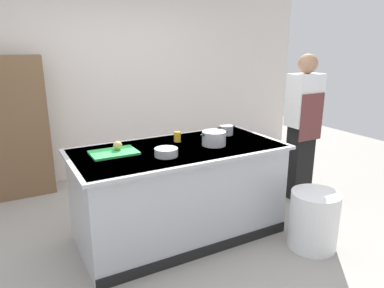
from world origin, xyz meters
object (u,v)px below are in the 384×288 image
Objects in this scene: juice_cup at (177,137)px; trash_bin at (314,220)px; mixing_bowl at (166,152)px; person_chef at (303,124)px; onion at (118,145)px; sauce_pan at (226,130)px; stock_pot at (214,138)px.

juice_cup is 1.50m from trash_bin.
person_chef reaches higher than mixing_bowl.
onion is 1.19m from sauce_pan.
sauce_pan is at bearing 22.75° from mixing_bowl.
mixing_bowl is 0.12× the size of person_chef.
onion is 0.90m from stock_pot.
mixing_bowl is at bearing 109.38° from person_chef.
onion and juice_cup have the same top height.
person_chef is (1.35, 0.19, -0.05)m from stock_pot.
stock_pot is at bearing 132.62° from trash_bin.
juice_cup is at bearing 179.28° from sauce_pan.
person_chef reaches higher than juice_cup.
sauce_pan and juice_cup have the same top height.
juice_cup reaches higher than trash_bin.
onion is 2.22m from person_chef.
mixing_bowl is at bearing -157.25° from sauce_pan.
onion is 0.62m from juice_cup.
person_chef is (1.03, -0.08, -0.04)m from sauce_pan.
juice_cup is (0.62, 0.05, -0.01)m from onion.
mixing_bowl is 0.37× the size of trash_bin.
sauce_pan is (0.32, 0.27, -0.02)m from stock_pot.
stock_pot is at bearing 9.30° from mixing_bowl.
onion is at bearing -175.05° from juice_cup.
onion is 0.15× the size of trash_bin.
juice_cup is (-0.25, 0.28, -0.02)m from stock_pot.
juice_cup is 0.06× the size of person_chef.
trash_bin is at bearing -71.53° from sauce_pan.
trash_bin is at bearing 153.02° from person_chef.
stock_pot is 0.42m from sauce_pan.
onion is 0.46m from mixing_bowl.
stock_pot is at bearing -14.65° from onion.
mixing_bowl is 1.50m from trash_bin.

